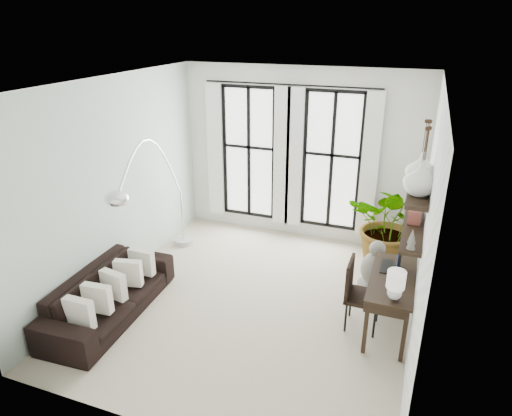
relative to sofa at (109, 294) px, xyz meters
The scene contains 16 objects.
floor 2.09m from the sofa, 29.04° to the left, with size 5.00×5.00×0.00m, color #BCB196.
ceiling 3.53m from the sofa, 29.04° to the left, with size 5.00×5.00×0.00m, color white.
wall_left 1.68m from the sofa, 114.24° to the left, with size 5.00×5.00×0.00m, color #B6CBBC.
wall_right 4.36m from the sofa, 13.86° to the left, with size 5.00×5.00×0.00m, color white.
wall_back 4.14m from the sofa, 62.78° to the left, with size 4.50×4.50×0.00m, color white.
windows 3.98m from the sofa, 64.98° to the left, with size 3.26×0.13×2.65m.
wall_shelves 4.29m from the sofa, 15.27° to the left, with size 0.25×1.30×0.60m.
sofa is the anchor object (origin of this frame).
throw_pillows 0.20m from the sofa, ahead, with size 0.40×1.52×0.40m.
plant 4.58m from the sofa, 38.23° to the left, with size 1.35×1.17×1.50m, color #2D7228.
desk 3.89m from the sofa, 14.70° to the left, with size 0.57×1.35×1.19m.
desk_chair 3.46m from the sofa, 15.93° to the left, with size 0.47×0.47×0.99m.
arc_lamp 1.92m from the sofa, 85.12° to the left, with size 0.73×2.62×2.34m.
buddha 3.94m from the sofa, 28.48° to the left, with size 0.49×0.49×0.88m.
vase_a 4.43m from the sofa, 11.26° to the left, with size 0.37×0.37×0.38m, color white.
vase_b 4.52m from the sofa, 16.78° to the left, with size 0.37×0.37×0.38m, color white.
Camera 1 is at (2.06, -5.43, 3.93)m, focal length 32.00 mm.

